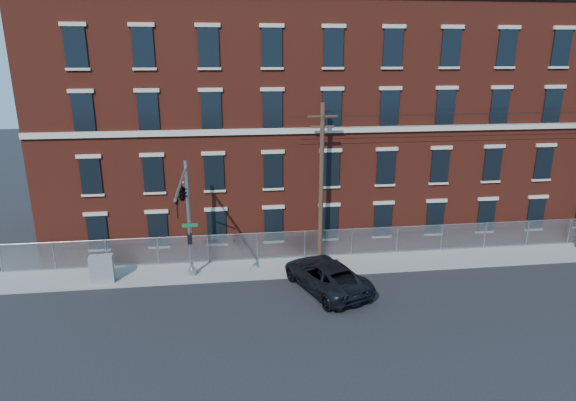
{
  "coord_description": "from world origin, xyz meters",
  "views": [
    {
      "loc": [
        -3.7,
        -22.77,
        12.83
      ],
      "look_at": [
        -0.26,
        4.0,
        4.71
      ],
      "focal_mm": 30.41,
      "sensor_mm": 36.0,
      "label": 1
    }
  ],
  "objects_px": {
    "utility_pole_near": "(321,182)",
    "pickup_truck": "(326,275)",
    "traffic_signal_mast": "(184,202)",
    "utility_cabinet": "(102,269)"
  },
  "relations": [
    {
      "from": "pickup_truck",
      "to": "utility_pole_near",
      "type": "bearing_deg",
      "value": -116.31
    },
    {
      "from": "traffic_signal_mast",
      "to": "pickup_truck",
      "type": "distance_m",
      "value": 8.88
    },
    {
      "from": "traffic_signal_mast",
      "to": "utility_pole_near",
      "type": "xyz_separation_m",
      "value": [
        8.0,
        3.42,
        -0.05
      ]
    },
    {
      "from": "traffic_signal_mast",
      "to": "utility_pole_near",
      "type": "bearing_deg",
      "value": 23.14
    },
    {
      "from": "traffic_signal_mast",
      "to": "pickup_truck",
      "type": "height_order",
      "value": "traffic_signal_mast"
    },
    {
      "from": "utility_cabinet",
      "to": "pickup_truck",
      "type": "bearing_deg",
      "value": -16.52
    },
    {
      "from": "pickup_truck",
      "to": "utility_cabinet",
      "type": "height_order",
      "value": "utility_cabinet"
    },
    {
      "from": "utility_pole_near",
      "to": "pickup_truck",
      "type": "bearing_deg",
      "value": -95.69
    },
    {
      "from": "pickup_truck",
      "to": "utility_cabinet",
      "type": "bearing_deg",
      "value": -30.78
    },
    {
      "from": "traffic_signal_mast",
      "to": "utility_pole_near",
      "type": "relative_size",
      "value": 0.7
    }
  ]
}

